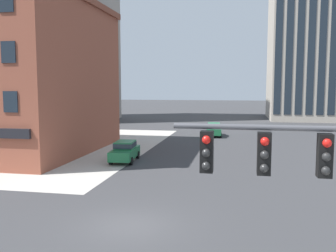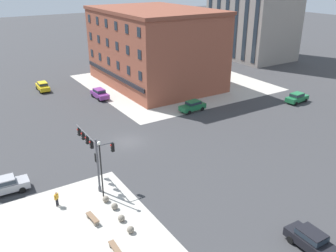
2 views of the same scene
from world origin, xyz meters
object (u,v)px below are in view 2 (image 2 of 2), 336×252
object	(u,v)px
bench_mid_block	(115,249)
car_main_northbound_far	(312,240)
car_main_southbound_near	(5,185)
car_cross_westbound	(100,93)
street_lamp_corner_near	(101,163)
car_main_northbound_near	(193,106)
car_cross_eastbound	(43,86)
traffic_signal_main	(93,150)
bollard_sphere_curb_b	(115,206)
pedestrian_at_curb	(57,198)
bollard_sphere_curb_d	(130,230)
car_main_southbound_far	(297,97)
bollard_sphere_curb_a	(106,199)
bench_near_signal	(93,218)
bollard_sphere_curb_c	(121,218)

from	to	relation	value
bench_mid_block	car_main_northbound_far	bearing A→B (deg)	58.76
car_main_southbound_near	car_cross_westbound	size ratio (longest dim) A/B	1.00
street_lamp_corner_near	car_main_northbound_near	distance (m)	26.22
car_cross_eastbound	car_main_southbound_near	bearing A→B (deg)	-20.43
traffic_signal_main	bollard_sphere_curb_b	bearing A→B (deg)	-2.03
car_main_northbound_far	car_cross_eastbound	xyz separation A→B (m)	(-54.19, -7.06, 0.00)
pedestrian_at_curb	car_cross_eastbound	world-z (taller)	car_cross_eastbound
pedestrian_at_curb	car_cross_eastbound	bearing A→B (deg)	167.35
bollard_sphere_curb_d	car_main_southbound_far	bearing A→B (deg)	110.59
bollard_sphere_curb_b	bollard_sphere_curb_d	world-z (taller)	same
bollard_sphere_curb_b	car_cross_westbound	size ratio (longest dim) A/B	0.14
traffic_signal_main	bench_mid_block	bearing A→B (deg)	-13.73
car_main_southbound_far	bollard_sphere_curb_d	bearing A→B (deg)	-69.41
bollard_sphere_curb_a	car_main_southbound_near	bearing A→B (deg)	-131.05
bollard_sphere_curb_a	street_lamp_corner_near	world-z (taller)	street_lamp_corner_near
pedestrian_at_curb	car_cross_westbound	xyz separation A→B (m)	(-27.66, 15.74, 0.04)
traffic_signal_main	car_main_southbound_near	distance (m)	9.44
bench_near_signal	pedestrian_at_curb	bearing A→B (deg)	-153.52
bench_near_signal	bench_mid_block	bearing A→B (deg)	1.17
bollard_sphere_curb_b	pedestrian_at_curb	bearing A→B (deg)	-127.58
bollard_sphere_curb_b	car_main_northbound_far	size ratio (longest dim) A/B	0.14
bollard_sphere_curb_b	bench_near_signal	bearing A→B (deg)	-76.01
bench_near_signal	car_main_southbound_near	world-z (taller)	car_main_southbound_near
bollard_sphere_curb_c	car_main_southbound_far	xyz separation A→B (m)	(-12.90, 39.16, 0.61)
car_main_northbound_far	car_cross_eastbound	world-z (taller)	same
car_cross_westbound	car_main_southbound_near	bearing A→B (deg)	-40.60
bench_near_signal	pedestrian_at_curb	xyz separation A→B (m)	(-3.99, -1.99, 0.55)
car_main_northbound_near	car_main_southbound_far	distance (m)	18.50
bollard_sphere_curb_b	car_main_southbound_far	world-z (taller)	car_main_southbound_far
bollard_sphere_curb_a	car_cross_westbound	bearing A→B (deg)	158.60
bollard_sphere_curb_a	bollard_sphere_curb_b	bearing A→B (deg)	8.71
bollard_sphere_curb_c	car_cross_eastbound	world-z (taller)	car_cross_eastbound
car_main_northbound_near	bollard_sphere_curb_a	bearing A→B (deg)	-54.30
car_main_southbound_near	car_cross_westbound	distance (m)	29.86
traffic_signal_main	bollard_sphere_curb_b	world-z (taller)	traffic_signal_main
bollard_sphere_curb_c	bench_near_signal	bearing A→B (deg)	-121.94
traffic_signal_main	bollard_sphere_curb_d	bearing A→B (deg)	-2.74
bench_near_signal	street_lamp_corner_near	world-z (taller)	street_lamp_corner_near
car_main_southbound_far	car_cross_westbound	bearing A→B (deg)	-126.09
bollard_sphere_curb_d	car_main_northbound_near	distance (m)	30.15
bench_mid_block	car_cross_westbound	xyz separation A→B (m)	(-36.24, 13.66, 0.59)
bollard_sphere_curb_b	bench_mid_block	world-z (taller)	bollard_sphere_curb_b
traffic_signal_main	car_main_southbound_far	world-z (taller)	traffic_signal_main
bollard_sphere_curb_b	pedestrian_at_curb	world-z (taller)	pedestrian_at_curb
bollard_sphere_curb_a	car_main_southbound_far	xyz separation A→B (m)	(-9.42, 39.15, 0.61)
bollard_sphere_curb_c	pedestrian_at_curb	bearing A→B (deg)	-142.08
bollard_sphere_curb_b	bench_mid_block	bearing A→B (deg)	-24.06
traffic_signal_main	pedestrian_at_curb	xyz separation A→B (m)	(1.64, -4.58, -3.12)
car_cross_westbound	bench_near_signal	bearing A→B (deg)	-23.49
pedestrian_at_curb	car_main_northbound_far	xyz separation A→B (m)	(16.71, 15.47, 0.04)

